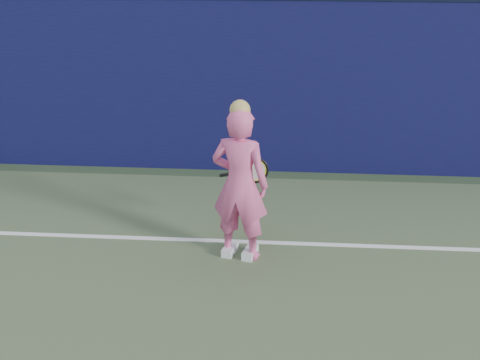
{
  "coord_description": "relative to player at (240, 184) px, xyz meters",
  "views": [
    {
      "loc": [
        1.78,
        -3.0,
        3.71
      ],
      "look_at": [
        1.27,
        3.69,
        0.93
      ],
      "focal_mm": 50.0,
      "sensor_mm": 36.0,
      "label": 1
    }
  ],
  "objects": [
    {
      "name": "backstop_wall",
      "position": [
        -1.27,
        2.81,
        0.37
      ],
      "size": [
        24.0,
        0.4,
        2.5
      ],
      "primitive_type": "cube",
      "color": "#0C0C37",
      "rests_on": "ground"
    },
    {
      "name": "player",
      "position": [
        0.0,
        0.0,
        0.0
      ],
      "size": [
        0.72,
        0.56,
        1.83
      ],
      "rotation": [
        0.0,
        0.0,
        2.9
      ],
      "color": "#E95A94",
      "rests_on": "ground"
    },
    {
      "name": "racket",
      "position": [
        0.11,
        0.43,
        -0.01
      ],
      "size": [
        0.58,
        0.16,
        0.32
      ],
      "rotation": [
        0.0,
        0.0,
        -0.25
      ],
      "color": "black",
      "rests_on": "ground"
    }
  ]
}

